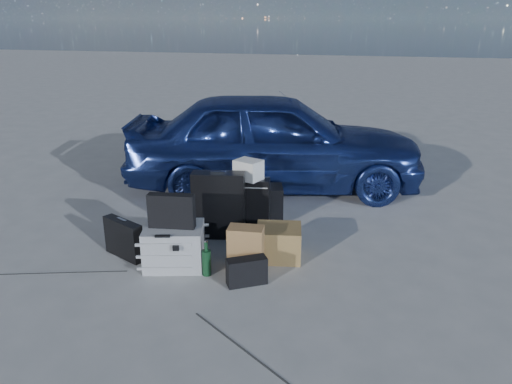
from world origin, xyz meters
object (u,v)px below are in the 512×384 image
duffel_bag (251,201)px  green_bottle (206,258)px  suitcase_left (219,205)px  suitcase_right (248,204)px  pelican_case (174,246)px  briefcase (124,239)px  cardboard_box (279,243)px  car (274,141)px

duffel_bag → green_bottle: size_ratio=2.21×
suitcase_left → suitcase_right: 0.39m
pelican_case → duffel_bag: (0.39, 1.43, -0.01)m
green_bottle → duffel_bag: bearing=89.4°
briefcase → cardboard_box: 1.56m
suitcase_left → cardboard_box: size_ratio=1.66×
suitcase_right → green_bottle: 1.18m
duffel_bag → cardboard_box: bearing=-77.6°
suitcase_right → duffel_bag: (-0.06, 0.37, -0.11)m
pelican_case → duffel_bag: pelican_case is taller
suitcase_left → green_bottle: 0.91m
duffel_bag → suitcase_left: bearing=-121.9°
car → suitcase_left: size_ratio=5.48×
suitcase_left → duffel_bag: 0.72m
briefcase → suitcase_left: (0.77, 0.72, 0.17)m
suitcase_left → green_bottle: (0.17, -0.87, -0.20)m
cardboard_box → green_bottle: bearing=-138.0°
pelican_case → green_bottle: (0.37, -0.11, -0.03)m
car → cardboard_box: car is taller
pelican_case → suitcase_left: 0.80m
suitcase_left → duffel_bag: (0.19, 0.67, -0.18)m
suitcase_left → duffel_bag: size_ratio=0.98×
pelican_case → suitcase_right: bearing=51.4°
car → green_bottle: size_ratio=11.83×
pelican_case → suitcase_left: (0.20, 0.76, 0.17)m
suitcase_left → suitcase_right: (0.24, 0.30, -0.07)m
suitcase_right → green_bottle: bearing=-102.7°
briefcase → cardboard_box: (1.51, 0.37, -0.03)m
cardboard_box → briefcase: bearing=-166.4°
pelican_case → green_bottle: 0.39m
suitcase_right → green_bottle: (-0.07, -1.17, -0.13)m
car → green_bottle: car is taller
suitcase_left → green_bottle: suitcase_left is taller
car → briefcase: car is taller
suitcase_right → pelican_case: bearing=-121.8°
suitcase_right → duffel_bag: bearing=89.9°
pelican_case → cardboard_box: size_ratio=1.26×
cardboard_box → green_bottle: 0.78m
duffel_bag → green_bottle: duffel_bag is taller
cardboard_box → suitcase_left: bearing=154.7°
car → pelican_case: bearing=156.9°
car → suitcase_right: 1.54m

